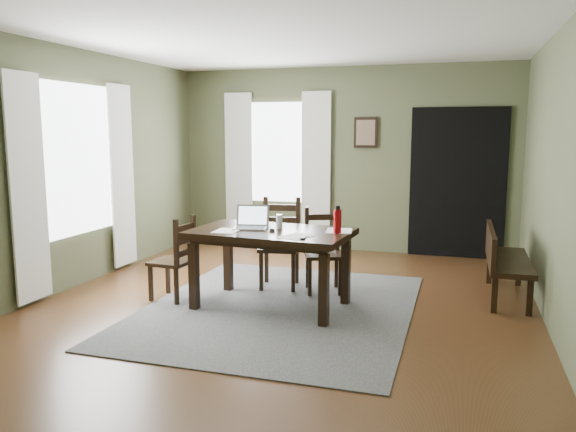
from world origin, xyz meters
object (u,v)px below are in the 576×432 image
(dining_table, at_px, (271,240))
(water_bottle, at_px, (337,221))
(chair_back_left, at_px, (280,244))
(chair_back_right, at_px, (323,251))
(bench, at_px, (502,257))
(laptop, at_px, (252,222))
(chair_end, at_px, (175,260))

(dining_table, bearing_deg, water_bottle, 6.96)
(chair_back_left, height_order, chair_back_right, chair_back_left)
(bench, bearing_deg, laptop, 111.57)
(chair_end, bearing_deg, dining_table, 98.98)
(chair_back_right, xyz_separation_m, bench, (1.88, 0.33, -0.01))
(chair_back_right, bearing_deg, dining_table, -136.94)
(chair_end, distance_m, bench, 3.47)
(chair_back_right, bearing_deg, bench, -9.60)
(chair_back_right, bearing_deg, laptop, -152.40)
(chair_end, distance_m, water_bottle, 1.77)
(chair_end, relative_size, laptop, 2.36)
(dining_table, bearing_deg, chair_back_right, 67.13)
(chair_back_left, relative_size, bench, 0.76)
(bench, xyz_separation_m, water_bottle, (-1.58, -1.01, 0.47))
(chair_end, height_order, chair_back_right, chair_back_right)
(chair_back_right, distance_m, laptop, 0.96)
(chair_back_right, height_order, water_bottle, water_bottle)
(chair_back_right, bearing_deg, chair_back_left, 155.42)
(chair_back_right, bearing_deg, water_bottle, -85.69)
(laptop, distance_m, water_bottle, 0.90)
(bench, height_order, laptop, laptop)
(chair_end, xyz_separation_m, chair_back_left, (0.89, 0.83, 0.06))
(chair_back_left, relative_size, water_bottle, 3.77)
(laptop, bearing_deg, chair_back_left, 73.97)
(dining_table, height_order, chair_back_right, chair_back_right)
(dining_table, height_order, laptop, laptop)
(chair_back_left, distance_m, bench, 2.41)
(chair_back_right, relative_size, bench, 0.70)
(chair_end, relative_size, chair_back_left, 0.88)
(laptop, xyz_separation_m, water_bottle, (0.90, -0.03, 0.06))
(chair_back_left, bearing_deg, water_bottle, -51.47)
(dining_table, height_order, water_bottle, water_bottle)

